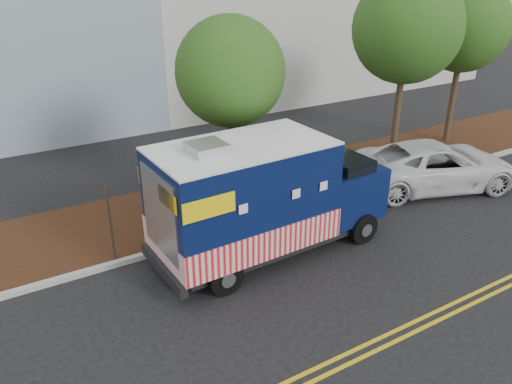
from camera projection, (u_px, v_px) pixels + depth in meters
ground at (262, 251)px, 14.36m from camera, size 120.00×120.00×0.00m
curb at (239, 229)px, 15.42m from camera, size 120.00×0.18×0.15m
mulch_strip at (209, 203)px, 17.06m from camera, size 120.00×4.00×0.15m
centerline_near at (368, 344)px, 10.89m from camera, size 120.00×0.10×0.01m
centerline_far at (376, 351)px, 10.70m from camera, size 120.00×0.10×0.01m
tree_b at (230, 72)px, 15.41m from camera, size 3.44×3.44×6.21m
tree_c at (407, 29)px, 18.48m from camera, size 4.10×4.10×7.38m
tree_d at (465, 27)px, 20.72m from camera, size 3.73×3.73×6.98m
sign_post at (111, 225)px, 13.30m from camera, size 0.06×0.06×2.40m
food_truck at (261, 201)px, 13.65m from camera, size 6.94×2.83×3.61m
white_car at (435, 165)px, 18.15m from camera, size 6.64×4.62×1.68m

